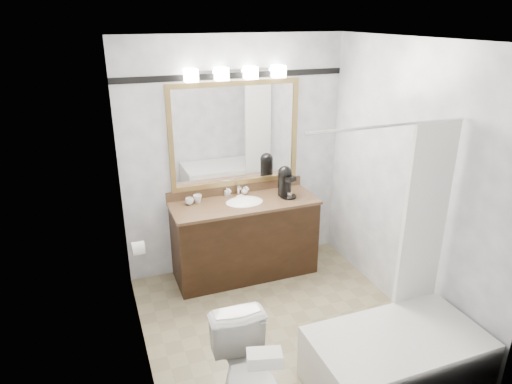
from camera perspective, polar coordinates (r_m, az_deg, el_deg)
room at (r=3.71m, az=3.68°, el=-1.17°), size 2.42×2.62×2.52m
vanity at (r=4.91m, az=-1.42°, el=-5.61°), size 1.53×0.58×0.97m
mirror at (r=4.77m, az=-2.60°, el=7.16°), size 1.40×0.04×1.10m
vanity_light_bar at (r=4.61m, az=-2.52°, el=14.66°), size 1.02×0.14×0.12m
accent_stripe at (r=4.67m, az=-2.77°, el=14.34°), size 2.40×0.01×0.06m
bathtub at (r=3.82m, az=17.24°, el=-18.53°), size 1.30×0.75×1.96m
tp_roll at (r=4.28m, az=-14.50°, el=-6.82°), size 0.11×0.12×0.12m
toilet at (r=3.33m, az=-0.82°, el=-22.46°), size 0.43×0.73×0.73m
tissue_box at (r=2.88m, az=1.06°, el=-20.06°), size 0.23×0.17×0.09m
coffee_maker at (r=4.84m, az=3.67°, el=1.40°), size 0.18×0.22×0.33m
cup_left at (r=4.71m, az=-8.32°, el=-1.14°), size 0.10×0.10×0.07m
cup_right at (r=4.74m, az=-7.31°, el=-0.84°), size 0.12×0.12×0.08m
soap_bottle_a at (r=4.88m, az=-3.68°, el=-0.01°), size 0.05×0.05×0.09m
soap_bottle_b at (r=4.92m, az=-1.51°, el=0.17°), size 0.08×0.08×0.08m
soap_bar at (r=4.84m, az=-2.01°, el=-0.59°), size 0.09×0.08×0.02m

